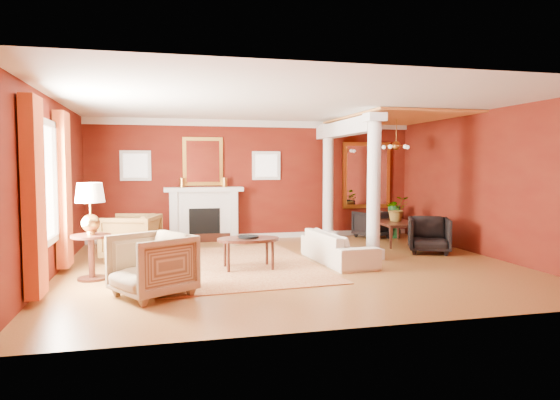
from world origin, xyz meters
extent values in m
plane|color=brown|center=(0.00, 0.00, 0.00)|extent=(8.00, 8.00, 0.00)
cube|color=#5C190C|center=(0.00, 3.50, 1.45)|extent=(8.00, 0.04, 2.90)
cube|color=#5C190C|center=(0.00, -3.50, 1.45)|extent=(8.00, 0.04, 2.90)
cube|color=#5C190C|center=(-4.00, 0.00, 1.45)|extent=(0.04, 7.00, 2.90)
cube|color=#5C190C|center=(4.00, 0.00, 1.45)|extent=(0.04, 7.00, 2.90)
cube|color=silver|center=(0.00, 0.00, 2.90)|extent=(8.00, 7.00, 0.04)
cube|color=silver|center=(-1.30, 3.33, 0.60)|extent=(1.60, 0.34, 1.20)
cube|color=black|center=(-1.30, 3.16, 0.45)|extent=(0.72, 0.03, 0.70)
cube|color=black|center=(-1.30, 3.16, 0.10)|extent=(1.20, 0.05, 0.20)
cube|color=silver|center=(-1.30, 3.29, 1.24)|extent=(1.85, 0.42, 0.10)
cube|color=silver|center=(-2.00, 3.30, 0.60)|extent=(0.16, 0.40, 1.20)
cube|color=silver|center=(-0.60, 3.30, 0.60)|extent=(0.16, 0.40, 1.20)
cube|color=gold|center=(-1.30, 3.46, 1.90)|extent=(0.95, 0.06, 1.15)
cube|color=white|center=(-1.30, 3.42, 1.90)|extent=(0.78, 0.02, 0.98)
cube|color=silver|center=(-2.85, 3.47, 1.80)|extent=(0.70, 0.06, 0.70)
cube|color=white|center=(-2.85, 3.44, 1.80)|extent=(0.54, 0.02, 0.54)
cube|color=silver|center=(0.25, 3.47, 1.80)|extent=(0.70, 0.06, 0.70)
cube|color=white|center=(0.25, 3.44, 1.80)|extent=(0.54, 0.02, 0.54)
cube|color=white|center=(-3.98, -0.60, 1.55)|extent=(0.03, 1.30, 1.70)
cube|color=silver|center=(-3.95, -1.30, 1.55)|extent=(0.08, 0.10, 1.90)
cube|color=silver|center=(-3.95, 0.10, 1.55)|extent=(0.08, 0.10, 1.90)
cube|color=#B9451F|center=(-3.88, -1.60, 1.40)|extent=(0.18, 0.55, 2.60)
cube|color=#B9451F|center=(-3.88, 0.40, 1.40)|extent=(0.18, 0.55, 2.60)
cube|color=silver|center=(1.70, 0.30, 0.10)|extent=(0.34, 0.34, 0.20)
cylinder|color=silver|center=(1.70, 0.30, 1.45)|extent=(0.26, 0.26, 2.50)
cube|color=silver|center=(1.70, 0.30, 2.72)|extent=(0.36, 0.36, 0.16)
cube|color=silver|center=(1.70, 3.00, 0.10)|extent=(0.34, 0.34, 0.20)
cylinder|color=silver|center=(1.70, 3.00, 1.45)|extent=(0.26, 0.26, 2.50)
cube|color=silver|center=(1.70, 3.00, 2.72)|extent=(0.36, 0.36, 0.16)
cube|color=silver|center=(1.70, 1.90, 2.62)|extent=(0.30, 3.20, 0.32)
cube|color=#DE8A41|center=(2.85, 1.75, 2.87)|extent=(2.30, 3.40, 0.04)
cube|color=gold|center=(2.90, 3.46, 1.55)|extent=(1.30, 0.06, 1.70)
cube|color=white|center=(2.90, 3.42, 1.55)|extent=(1.10, 0.02, 1.50)
cylinder|color=#BA853A|center=(2.90, 1.80, 2.58)|extent=(0.02, 0.02, 0.65)
sphere|color=#BA853A|center=(2.90, 1.80, 2.25)|extent=(0.20, 0.20, 0.20)
sphere|color=white|center=(3.18, 1.80, 2.22)|extent=(0.09, 0.09, 0.09)
sphere|color=white|center=(2.99, 2.07, 2.22)|extent=(0.09, 0.09, 0.09)
sphere|color=white|center=(2.67, 1.96, 2.22)|extent=(0.09, 0.09, 0.09)
sphere|color=white|center=(2.67, 1.64, 2.22)|extent=(0.09, 0.09, 0.09)
sphere|color=white|center=(2.99, 1.53, 2.22)|extent=(0.09, 0.09, 0.09)
cube|color=silver|center=(0.00, 3.46, 2.82)|extent=(8.00, 0.08, 0.16)
cube|color=silver|center=(0.00, 3.46, 0.06)|extent=(8.00, 0.08, 0.12)
cube|color=maroon|center=(-1.06, 0.28, 0.01)|extent=(3.23, 4.14, 0.02)
imported|color=beige|center=(0.92, 0.14, 0.38)|extent=(0.71, 1.99, 0.76)
imported|color=black|center=(-2.85, 1.25, 0.49)|extent=(1.11, 1.15, 0.97)
imported|color=tan|center=(-2.41, -1.59, 0.48)|extent=(1.23, 1.25, 0.96)
cylinder|color=black|center=(-0.81, -0.09, 0.52)|extent=(1.09, 1.09, 0.05)
cylinder|color=black|center=(-1.19, -0.33, 0.25)|extent=(0.05, 0.05, 0.49)
cylinder|color=black|center=(-0.43, -0.33, 0.25)|extent=(0.05, 0.05, 0.49)
cylinder|color=black|center=(-1.19, 0.15, 0.25)|extent=(0.05, 0.05, 0.49)
cylinder|color=black|center=(-0.43, 0.15, 0.25)|extent=(0.05, 0.05, 0.49)
imported|color=black|center=(-0.83, -0.15, 0.65)|extent=(0.14, 0.09, 0.21)
cylinder|color=black|center=(-3.36, -0.32, 0.02)|extent=(0.45, 0.45, 0.04)
cylinder|color=black|center=(-3.36, -0.32, 0.35)|extent=(0.10, 0.10, 0.70)
cylinder|color=black|center=(-3.36, -0.32, 0.70)|extent=(0.61, 0.61, 0.04)
sphere|color=#BA853A|center=(-3.36, -0.32, 0.90)|extent=(0.29, 0.29, 0.29)
cylinder|color=#BA853A|center=(-3.36, -0.32, 1.11)|extent=(0.03, 0.03, 0.31)
cone|color=white|center=(-3.36, -0.32, 1.38)|extent=(0.45, 0.45, 0.31)
imported|color=black|center=(2.98, 1.89, 0.41)|extent=(0.66, 1.51, 0.82)
imported|color=black|center=(3.09, 0.63, 0.41)|extent=(1.03, 1.01, 0.82)
imported|color=black|center=(2.82, 2.90, 0.37)|extent=(0.87, 0.84, 0.75)
sphere|color=#14401C|center=(3.37, 2.81, 0.16)|extent=(0.34, 0.34, 0.34)
cylinder|color=#14401C|center=(3.37, 2.81, 0.40)|extent=(0.30, 0.30, 0.80)
imported|color=#26591E|center=(3.00, 1.92, 1.05)|extent=(0.62, 0.67, 0.45)
camera|label=1|loc=(-2.27, -8.59, 1.81)|focal=32.00mm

